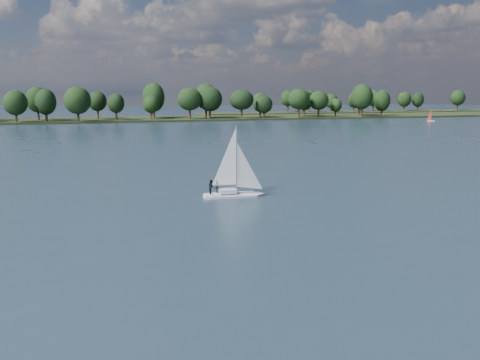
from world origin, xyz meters
The scene contains 6 objects.
ground centered at (0.00, 100.00, 0.00)m, with size 700.00×700.00×0.00m, color #233342.
far_shore centered at (0.00, 212.00, 0.00)m, with size 660.00×40.00×1.50m, color black.
far_shore_back centered at (160.00, 260.00, 0.00)m, with size 220.00×30.00×1.40m, color black.
sailboat centered at (-3.66, 36.92, 2.34)m, with size 6.46×2.18×8.37m.
dinghy_orange centered at (122.72, 164.35, 1.15)m, with size 3.13×2.84×4.88m.
treeline centered at (-8.90, 208.80, 8.05)m, with size 563.01×73.94×18.84m.
Camera 1 is at (-21.39, -19.41, 11.66)m, focal length 40.00 mm.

